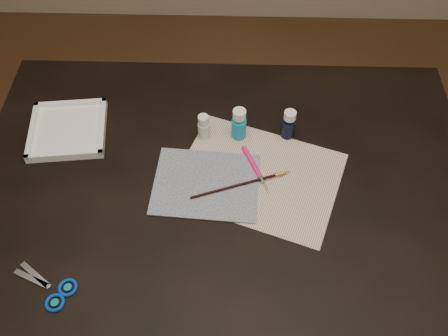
{
  "coord_description": "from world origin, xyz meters",
  "views": [
    {
      "loc": [
        0.02,
        -0.76,
        1.79
      ],
      "look_at": [
        0.0,
        0.0,
        0.8
      ],
      "focal_mm": 40.0,
      "sensor_mm": 36.0,
      "label": 1
    }
  ],
  "objects_px": {
    "canvas": "(206,184)",
    "paint_bottle_white": "(204,127)",
    "paint_bottle_cyan": "(239,124)",
    "scissors": "(42,286)",
    "palette_tray": "(68,129)",
    "paper": "(258,176)",
    "paint_bottle_navy": "(289,124)"
  },
  "relations": [
    {
      "from": "palette_tray",
      "to": "paper",
      "type": "bearing_deg",
      "value": -14.74
    },
    {
      "from": "palette_tray",
      "to": "paint_bottle_white",
      "type": "bearing_deg",
      "value": -0.75
    },
    {
      "from": "paper",
      "to": "paint_bottle_navy",
      "type": "height_order",
      "value": "paint_bottle_navy"
    },
    {
      "from": "paint_bottle_navy",
      "to": "scissors",
      "type": "relative_size",
      "value": 0.53
    },
    {
      "from": "paper",
      "to": "canvas",
      "type": "xyz_separation_m",
      "value": [
        -0.13,
        -0.03,
        0.0
      ]
    },
    {
      "from": "canvas",
      "to": "paint_bottle_white",
      "type": "bearing_deg",
      "value": 94.81
    },
    {
      "from": "canvas",
      "to": "paint_bottle_white",
      "type": "relative_size",
      "value": 3.35
    },
    {
      "from": "canvas",
      "to": "paint_bottle_cyan",
      "type": "distance_m",
      "value": 0.19
    },
    {
      "from": "canvas",
      "to": "scissors",
      "type": "xyz_separation_m",
      "value": [
        -0.35,
        -0.29,
        0.0
      ]
    },
    {
      "from": "paper",
      "to": "paint_bottle_cyan",
      "type": "relative_size",
      "value": 4.13
    },
    {
      "from": "canvas",
      "to": "paint_bottle_white",
      "type": "height_order",
      "value": "paint_bottle_white"
    },
    {
      "from": "paint_bottle_cyan",
      "to": "palette_tray",
      "type": "bearing_deg",
      "value": -179.95
    },
    {
      "from": "paint_bottle_white",
      "to": "paint_bottle_navy",
      "type": "xyz_separation_m",
      "value": [
        0.23,
        0.01,
        0.01
      ]
    },
    {
      "from": "paint_bottle_navy",
      "to": "paper",
      "type": "bearing_deg",
      "value": -119.43
    },
    {
      "from": "paper",
      "to": "paint_bottle_cyan",
      "type": "distance_m",
      "value": 0.16
    },
    {
      "from": "canvas",
      "to": "palette_tray",
      "type": "xyz_separation_m",
      "value": [
        -0.39,
        0.17,
        0.01
      ]
    },
    {
      "from": "paint_bottle_cyan",
      "to": "scissors",
      "type": "relative_size",
      "value": 0.58
    },
    {
      "from": "canvas",
      "to": "paint_bottle_cyan",
      "type": "bearing_deg",
      "value": 64.18
    },
    {
      "from": "paper",
      "to": "paint_bottle_navy",
      "type": "distance_m",
      "value": 0.17
    },
    {
      "from": "paint_bottle_white",
      "to": "scissors",
      "type": "relative_size",
      "value": 0.47
    },
    {
      "from": "paint_bottle_white",
      "to": "paint_bottle_navy",
      "type": "relative_size",
      "value": 0.88
    },
    {
      "from": "paint_bottle_white",
      "to": "canvas",
      "type": "bearing_deg",
      "value": -85.19
    },
    {
      "from": "paint_bottle_white",
      "to": "paint_bottle_cyan",
      "type": "bearing_deg",
      "value": 3.21
    },
    {
      "from": "paint_bottle_navy",
      "to": "scissors",
      "type": "xyz_separation_m",
      "value": [
        -0.57,
        -0.46,
        -0.04
      ]
    },
    {
      "from": "paint_bottle_cyan",
      "to": "palette_tray",
      "type": "distance_m",
      "value": 0.47
    },
    {
      "from": "canvas",
      "to": "scissors",
      "type": "height_order",
      "value": "scissors"
    },
    {
      "from": "paint_bottle_cyan",
      "to": "palette_tray",
      "type": "relative_size",
      "value": 0.48
    },
    {
      "from": "paper",
      "to": "palette_tray",
      "type": "relative_size",
      "value": 1.98
    },
    {
      "from": "paint_bottle_white",
      "to": "palette_tray",
      "type": "xyz_separation_m",
      "value": [
        -0.38,
        0.0,
        -0.03
      ]
    },
    {
      "from": "paint_bottle_navy",
      "to": "palette_tray",
      "type": "distance_m",
      "value": 0.61
    },
    {
      "from": "paint_bottle_white",
      "to": "paint_bottle_navy",
      "type": "bearing_deg",
      "value": 2.81
    },
    {
      "from": "paint_bottle_white",
      "to": "paint_bottle_cyan",
      "type": "xyz_separation_m",
      "value": [
        0.1,
        0.01,
        0.01
      ]
    }
  ]
}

